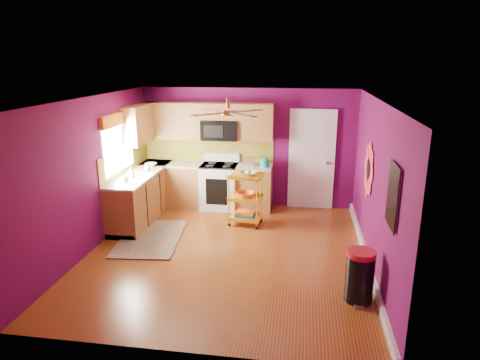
# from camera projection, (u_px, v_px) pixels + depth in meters

# --- Properties ---
(ground) EXTENTS (5.00, 5.00, 0.00)m
(ground) POSITION_uv_depth(u_px,v_px,m) (227.00, 253.00, 7.03)
(ground) COLOR #662D0F
(ground) RESTS_ON ground
(room_envelope) EXTENTS (4.54, 5.04, 2.52)m
(room_envelope) POSITION_uv_depth(u_px,v_px,m) (228.00, 156.00, 6.58)
(room_envelope) COLOR #5C0A48
(room_envelope) RESTS_ON ground
(lower_cabinets) EXTENTS (2.81, 2.31, 0.94)m
(lower_cabinets) POSITION_uv_depth(u_px,v_px,m) (179.00, 191.00, 8.83)
(lower_cabinets) COLOR brown
(lower_cabinets) RESTS_ON ground
(electric_range) EXTENTS (0.76, 0.66, 1.13)m
(electric_range) POSITION_uv_depth(u_px,v_px,m) (220.00, 186.00, 9.04)
(electric_range) COLOR white
(electric_range) RESTS_ON ground
(upper_cabinetry) EXTENTS (2.80, 2.30, 1.26)m
(upper_cabinetry) POSITION_uv_depth(u_px,v_px,m) (186.00, 123.00, 8.78)
(upper_cabinetry) COLOR brown
(upper_cabinetry) RESTS_ON ground
(left_window) EXTENTS (0.08, 1.35, 1.08)m
(left_window) POSITION_uv_depth(u_px,v_px,m) (118.00, 134.00, 7.87)
(left_window) COLOR white
(left_window) RESTS_ON ground
(panel_door) EXTENTS (0.95, 0.11, 2.15)m
(panel_door) POSITION_uv_depth(u_px,v_px,m) (311.00, 161.00, 8.90)
(panel_door) COLOR white
(panel_door) RESTS_ON ground
(right_wall_art) EXTENTS (0.04, 2.74, 1.04)m
(right_wall_art) POSITION_uv_depth(u_px,v_px,m) (378.00, 180.00, 5.99)
(right_wall_art) COLOR black
(right_wall_art) RESTS_ON ground
(ceiling_fan) EXTENTS (1.01, 1.01, 0.26)m
(ceiling_fan) POSITION_uv_depth(u_px,v_px,m) (228.00, 112.00, 6.59)
(ceiling_fan) COLOR #BF8C3F
(ceiling_fan) RESTS_ON ground
(shag_rug) EXTENTS (1.20, 1.79, 0.02)m
(shag_rug) POSITION_uv_depth(u_px,v_px,m) (151.00, 238.00, 7.59)
(shag_rug) COLOR black
(shag_rug) RESTS_ON ground
(rolling_cart) EXTENTS (0.65, 0.51, 1.09)m
(rolling_cart) POSITION_uv_depth(u_px,v_px,m) (246.00, 197.00, 8.09)
(rolling_cart) COLOR yellow
(rolling_cart) RESTS_ON ground
(trash_can) EXTENTS (0.39, 0.41, 0.71)m
(trash_can) POSITION_uv_depth(u_px,v_px,m) (360.00, 276.00, 5.57)
(trash_can) COLOR black
(trash_can) RESTS_ON ground
(teal_kettle) EXTENTS (0.18, 0.18, 0.21)m
(teal_kettle) POSITION_uv_depth(u_px,v_px,m) (265.00, 163.00, 8.73)
(teal_kettle) COLOR #15A3A3
(teal_kettle) RESTS_ON lower_cabinets
(toaster) EXTENTS (0.22, 0.15, 0.18)m
(toaster) POSITION_uv_depth(u_px,v_px,m) (250.00, 161.00, 8.82)
(toaster) COLOR beige
(toaster) RESTS_ON lower_cabinets
(soap_bottle_a) EXTENTS (0.09, 0.10, 0.21)m
(soap_bottle_a) POSITION_uv_depth(u_px,v_px,m) (131.00, 173.00, 7.91)
(soap_bottle_a) COLOR #EA3F72
(soap_bottle_a) RESTS_ON lower_cabinets
(soap_bottle_b) EXTENTS (0.12, 0.12, 0.15)m
(soap_bottle_b) POSITION_uv_depth(u_px,v_px,m) (147.00, 167.00, 8.44)
(soap_bottle_b) COLOR white
(soap_bottle_b) RESTS_ON lower_cabinets
(counter_dish) EXTENTS (0.25, 0.25, 0.06)m
(counter_dish) POSITION_uv_depth(u_px,v_px,m) (151.00, 165.00, 8.80)
(counter_dish) COLOR white
(counter_dish) RESTS_ON lower_cabinets
(counter_cup) EXTENTS (0.14, 0.14, 0.11)m
(counter_cup) POSITION_uv_depth(u_px,v_px,m) (125.00, 179.00, 7.68)
(counter_cup) COLOR white
(counter_cup) RESTS_ON lower_cabinets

